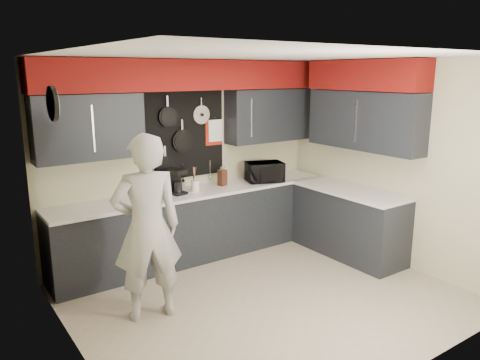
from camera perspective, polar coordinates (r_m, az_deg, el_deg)
ground at (r=5.37m, az=3.04°, el=-14.01°), size 4.00×4.00×0.00m
back_wall_assembly at (r=6.14m, az=-5.99°, el=8.96°), size 4.00×0.36×2.60m
right_wall_assembly at (r=6.29m, az=15.31°, el=8.06°), size 0.36×3.50×2.60m
left_wall_assembly at (r=4.04m, az=-19.80°, el=-3.61°), size 0.05×3.50×2.60m
base_cabinets at (r=6.30m, az=0.28°, el=-5.29°), size 3.95×2.20×0.92m
microwave at (r=6.62m, az=3.00°, el=0.99°), size 0.59×0.49×0.28m
knife_block at (r=6.39m, az=-2.17°, el=0.28°), size 0.12×0.12×0.22m
utensil_crock at (r=6.10m, az=-5.49°, el=-0.72°), size 0.11×0.11×0.15m
coffee_maker at (r=6.00m, az=-7.79°, el=-0.11°), size 0.22×0.25×0.32m
person at (r=4.70m, az=-11.27°, el=-5.78°), size 0.77×0.58×1.89m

